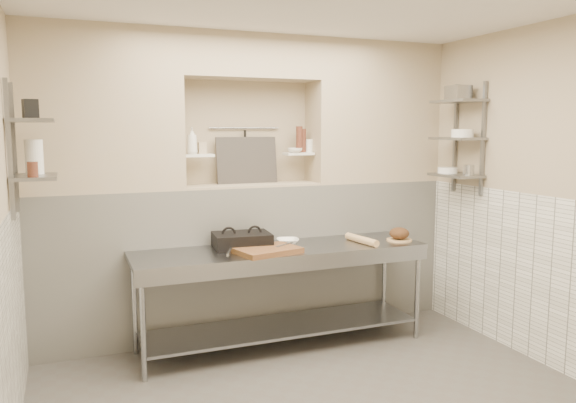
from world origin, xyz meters
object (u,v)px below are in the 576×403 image
bread_loaf (399,233)px  panini_press (242,241)px  rolling_pin (362,240)px  prep_table (282,277)px  jug_left (34,157)px  cutting_board (268,250)px  bottle_soap (192,141)px  mixing_bowl (288,241)px  bowl_alcove (295,150)px

bread_loaf → panini_press: bearing=171.4°
rolling_pin → prep_table: bearing=174.4°
jug_left → bread_loaf: bearing=-1.2°
cutting_board → bottle_soap: bottle_soap is taller
panini_press → jug_left: size_ratio=2.07×
panini_press → bottle_soap: bearing=135.3°
mixing_bowl → bread_loaf: (1.03, -0.24, 0.04)m
jug_left → cutting_board: bearing=-3.6°
cutting_board → bowl_alcove: 1.18m
jug_left → panini_press: bearing=5.7°
bread_loaf → bowl_alcove: bowl_alcove is taller
mixing_bowl → bowl_alcove: bearing=59.6°
bottle_soap → jug_left: bottle_soap is taller
bottle_soap → bowl_alcove: bearing=0.2°
bowl_alcove → bottle_soap: bearing=-179.8°
bottle_soap → bowl_alcove: 1.01m
panini_press → rolling_pin: panini_press is taller
cutting_board → bread_loaf: bearing=2.2°
rolling_pin → bottle_soap: bearing=157.0°
cutting_board → bottle_soap: (-0.48, 0.67, 0.91)m
bread_loaf → bowl_alcove: (-0.81, 0.62, 0.77)m
panini_press → cutting_board: 0.31m
panini_press → mixing_bowl: 0.44m
bread_loaf → bottle_soap: bearing=161.1°
panini_press → bottle_soap: (-0.34, 0.40, 0.87)m
bottle_soap → panini_press: bearing=-49.6°
panini_press → jug_left: jug_left is taller
cutting_board → bread_loaf: 1.33m
cutting_board → rolling_pin: (0.94, 0.07, 0.01)m
prep_table → panini_press: bearing=158.2°
prep_table → mixing_bowl: size_ratio=12.78×
panini_press → rolling_pin: bearing=-5.7°
prep_table → cutting_board: cutting_board is taller
prep_table → panini_press: 0.48m
prep_table → cutting_board: bearing=-141.8°
mixing_bowl → bowl_alcove: bowl_alcove is taller
bread_loaf → jug_left: jug_left is taller
cutting_board → mixing_bowl: 0.41m
cutting_board → mixing_bowl: (0.30, 0.29, 0.00)m
mixing_bowl → bottle_soap: size_ratio=0.84×
prep_table → bread_loaf: bearing=-4.6°
cutting_board → jug_left: size_ratio=2.04×
rolling_pin → bottle_soap: (-1.42, 0.60, 0.90)m
bread_loaf → jug_left: size_ratio=0.74×
bread_loaf → rolling_pin: bearing=177.3°
cutting_board → mixing_bowl: size_ratio=2.51×
bread_loaf → jug_left: bearing=178.8°
jug_left → bowl_alcove: bearing=13.8°
cutting_board → bottle_soap: 1.23m
panini_press → rolling_pin: (1.08, -0.20, -0.03)m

